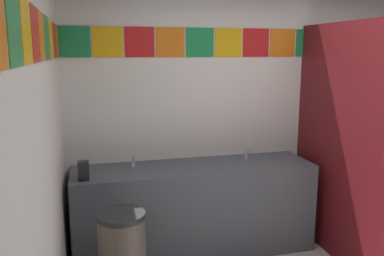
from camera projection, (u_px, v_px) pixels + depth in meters
wall_back at (252, 102)px, 4.07m from camera, size 3.70×0.09×2.72m
wall_side at (30, 160)px, 1.90m from camera, size 0.09×3.51×2.72m
vanity_counter at (194, 208)px, 3.76m from camera, size 2.21×0.59×0.84m
faucet_left at (133, 162)px, 3.62m from camera, size 0.04×0.10×0.14m
faucet_right at (247, 154)px, 3.89m from camera, size 0.04×0.10×0.14m
soap_dispenser at (84, 171)px, 3.26m from camera, size 0.09×0.09×0.16m
stall_divider at (377, 151)px, 3.32m from camera, size 0.92×1.46×2.12m
toilet at (361, 205)px, 4.15m from camera, size 0.39×0.49×0.74m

